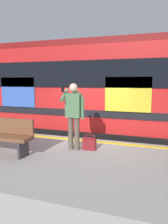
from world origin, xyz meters
TOP-DOWN VIEW (x-y plane):
  - ground_plane at (0.00, 0.00)m, footprint 23.61×23.61m
  - platform at (0.00, 1.87)m, footprint 13.07×3.74m
  - safety_line at (0.00, 0.30)m, footprint 12.81×0.16m
  - track_rail_near at (0.00, -1.15)m, footprint 17.00×0.08m
  - track_rail_far at (0.00, -2.59)m, footprint 17.00×0.08m
  - train_carriage at (0.83, -1.86)m, footprint 11.74×2.83m
  - passenger at (-0.04, 1.19)m, footprint 0.57×0.55m
  - handbag at (-0.44, 1.08)m, footprint 0.35×0.32m
  - bench at (1.62, 2.09)m, footprint 1.79×0.44m

SIDE VIEW (x-z plane):
  - ground_plane at x=0.00m, z-range 0.00..0.00m
  - track_rail_near at x=0.00m, z-range 0.00..0.16m
  - track_rail_far at x=0.00m, z-range 0.00..0.16m
  - platform at x=0.00m, z-range 0.00..0.87m
  - safety_line at x=0.00m, z-range 0.87..0.88m
  - handbag at x=-0.44m, z-range 0.86..1.24m
  - bench at x=1.62m, z-range 0.92..1.82m
  - passenger at x=-0.04m, z-range 1.03..2.81m
  - train_carriage at x=0.83m, z-range 0.54..4.51m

